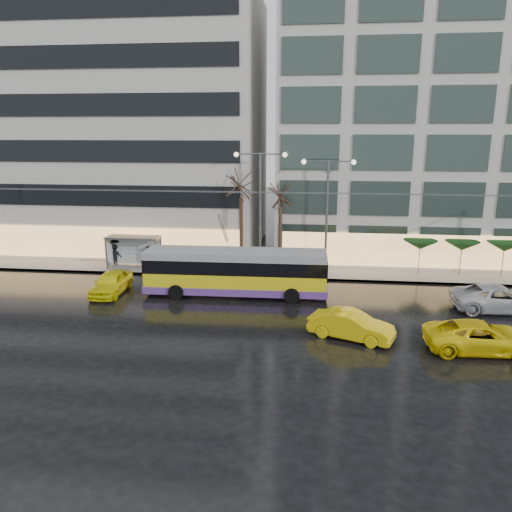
% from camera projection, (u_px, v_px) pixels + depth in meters
% --- Properties ---
extents(ground, '(140.00, 140.00, 0.00)m').
position_uv_depth(ground, '(206.00, 322.00, 28.75)').
color(ground, black).
rests_on(ground, ground).
extents(sidewalk, '(80.00, 10.00, 0.15)m').
position_uv_depth(sidewalk, '(264.00, 261.00, 41.99)').
color(sidewalk, gray).
rests_on(sidewalk, ground).
extents(kerb, '(80.00, 0.10, 0.15)m').
position_uv_depth(kerb, '(258.00, 277.00, 37.22)').
color(kerb, slate).
rests_on(kerb, ground).
extents(building_left, '(34.00, 14.00, 22.00)m').
position_uv_depth(building_left, '(77.00, 126.00, 46.11)').
color(building_left, '#B7B5AF').
rests_on(building_left, sidewalk).
extents(building_right, '(32.00, 14.00, 25.00)m').
position_uv_depth(building_right, '(472.00, 107.00, 41.85)').
color(building_right, '#B7B5AF').
rests_on(building_right, sidewalk).
extents(trolleybus, '(12.07, 4.76, 5.57)m').
position_uv_depth(trolleybus, '(236.00, 274.00, 33.08)').
color(trolleybus, gold).
rests_on(trolleybus, ground).
extents(catenary, '(42.24, 5.12, 7.00)m').
position_uv_depth(catenary, '(242.00, 225.00, 35.24)').
color(catenary, '#595B60').
rests_on(catenary, ground).
extents(bus_shelter, '(4.20, 1.60, 2.51)m').
position_uv_depth(bus_shelter, '(130.00, 244.00, 39.50)').
color(bus_shelter, '#595B60').
rests_on(bus_shelter, sidewalk).
extents(street_lamp_near, '(3.96, 0.36, 9.03)m').
position_uv_depth(street_lamp_near, '(260.00, 195.00, 37.47)').
color(street_lamp_near, '#595B60').
rests_on(street_lamp_near, sidewalk).
extents(street_lamp_far, '(3.96, 0.36, 8.53)m').
position_uv_depth(street_lamp_far, '(327.00, 200.00, 36.98)').
color(street_lamp_far, '#595B60').
rests_on(street_lamp_far, sidewalk).
extents(tree_a, '(3.20, 3.20, 8.40)m').
position_uv_depth(tree_a, '(241.00, 180.00, 37.56)').
color(tree_a, black).
rests_on(tree_a, sidewalk).
extents(tree_b, '(3.20, 3.20, 7.70)m').
position_uv_depth(tree_b, '(281.00, 190.00, 37.58)').
color(tree_b, black).
rests_on(tree_b, sidewalk).
extents(parasol_a, '(2.50, 2.50, 2.65)m').
position_uv_depth(parasol_a, '(420.00, 245.00, 37.19)').
color(parasol_a, '#595B60').
rests_on(parasol_a, sidewalk).
extents(parasol_b, '(2.50, 2.50, 2.65)m').
position_uv_depth(parasol_b, '(462.00, 246.00, 36.85)').
color(parasol_b, '#595B60').
rests_on(parasol_b, sidewalk).
extents(parasol_c, '(2.50, 2.50, 2.65)m').
position_uv_depth(parasol_c, '(504.00, 247.00, 36.52)').
color(parasol_c, '#595B60').
rests_on(parasol_c, sidewalk).
extents(taxi_a, '(1.87, 4.53, 1.54)m').
position_uv_depth(taxi_a, '(111.00, 283.00, 33.59)').
color(taxi_a, yellow).
rests_on(taxi_a, ground).
extents(taxi_b, '(4.73, 3.09, 1.47)m').
position_uv_depth(taxi_b, '(351.00, 325.00, 26.32)').
color(taxi_b, yellow).
rests_on(taxi_b, ground).
extents(taxi_c, '(5.54, 2.75, 1.51)m').
position_uv_depth(taxi_c, '(481.00, 337.00, 24.80)').
color(taxi_c, yellow).
rests_on(taxi_c, ground).
extents(sedan_silver, '(5.74, 2.77, 1.57)m').
position_uv_depth(sedan_silver, '(500.00, 299.00, 30.35)').
color(sedan_silver, silver).
rests_on(sedan_silver, ground).
extents(pedestrian_a, '(1.21, 1.22, 2.19)m').
position_uv_depth(pedestrian_a, '(159.00, 250.00, 39.27)').
color(pedestrian_a, black).
rests_on(pedestrian_a, sidewalk).
extents(pedestrian_b, '(1.04, 0.98, 1.70)m').
position_uv_depth(pedestrian_b, '(148.00, 256.00, 39.67)').
color(pedestrian_b, black).
rests_on(pedestrian_b, sidewalk).
extents(pedestrian_c, '(1.08, 0.84, 2.11)m').
position_uv_depth(pedestrian_c, '(115.00, 251.00, 40.28)').
color(pedestrian_c, black).
rests_on(pedestrian_c, sidewalk).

